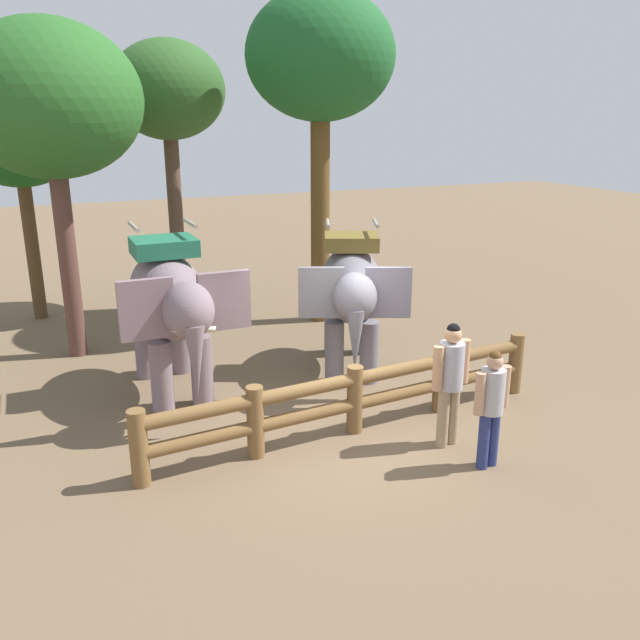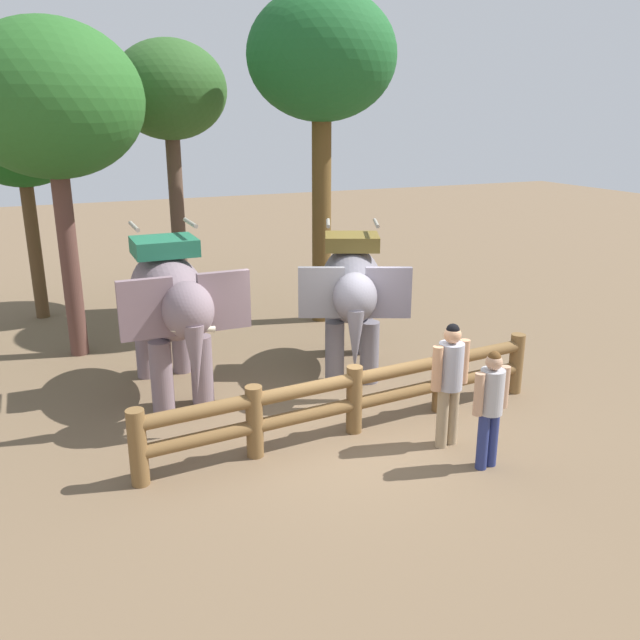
{
  "view_description": "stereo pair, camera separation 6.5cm",
  "coord_description": "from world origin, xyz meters",
  "px_view_note": "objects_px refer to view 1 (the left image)",
  "views": [
    {
      "loc": [
        -4.11,
        -8.11,
        4.59
      ],
      "look_at": [
        0.0,
        1.22,
        1.4
      ],
      "focal_mm": 36.93,
      "sensor_mm": 36.0,
      "label": 1
    },
    {
      "loc": [
        -4.05,
        -8.13,
        4.59
      ],
      "look_at": [
        0.0,
        1.22,
        1.4
      ],
      "focal_mm": 36.93,
      "sensor_mm": 36.0,
      "label": 2
    }
  ],
  "objects_px": {
    "elephant_near_left": "(170,302)",
    "tree_far_right": "(168,94)",
    "tourist_woman_in_black": "(492,401)",
    "elephant_center": "(351,290)",
    "log_fence": "(355,395)",
    "tree_back_center": "(320,61)",
    "tourist_man_in_blue": "(451,376)",
    "tree_far_left": "(17,135)",
    "tree_deep_back": "(50,102)"
  },
  "relations": [
    {
      "from": "elephant_near_left",
      "to": "tree_far_left",
      "type": "distance_m",
      "value": 6.62
    },
    {
      "from": "elephant_center",
      "to": "tree_far_left",
      "type": "xyz_separation_m",
      "value": [
        -5.21,
        5.98,
        2.61
      ]
    },
    {
      "from": "tourist_man_in_blue",
      "to": "tree_far_right",
      "type": "distance_m",
      "value": 9.71
    },
    {
      "from": "log_fence",
      "to": "tree_far_left",
      "type": "bearing_deg",
      "value": 116.73
    },
    {
      "from": "elephant_near_left",
      "to": "tourist_woman_in_black",
      "type": "bearing_deg",
      "value": -50.74
    },
    {
      "from": "tourist_woman_in_black",
      "to": "tourist_man_in_blue",
      "type": "relative_size",
      "value": 0.91
    },
    {
      "from": "tree_far_right",
      "to": "elephant_near_left",
      "type": "bearing_deg",
      "value": -103.31
    },
    {
      "from": "tourist_man_in_blue",
      "to": "tree_far_left",
      "type": "height_order",
      "value": "tree_far_left"
    },
    {
      "from": "tourist_man_in_blue",
      "to": "tree_deep_back",
      "type": "xyz_separation_m",
      "value": [
        -4.59,
        6.14,
        3.74
      ]
    },
    {
      "from": "tree_far_right",
      "to": "tourist_man_in_blue",
      "type": "bearing_deg",
      "value": -77.14
    },
    {
      "from": "elephant_center",
      "to": "tree_deep_back",
      "type": "relative_size",
      "value": 0.53
    },
    {
      "from": "elephant_near_left",
      "to": "tree_back_center",
      "type": "distance_m",
      "value": 6.41
    },
    {
      "from": "tree_deep_back",
      "to": "elephant_near_left",
      "type": "bearing_deg",
      "value": -63.69
    },
    {
      "from": "elephant_center",
      "to": "log_fence",
      "type": "bearing_deg",
      "value": -114.81
    },
    {
      "from": "elephant_center",
      "to": "tree_far_left",
      "type": "height_order",
      "value": "tree_far_left"
    },
    {
      "from": "log_fence",
      "to": "tourist_woman_in_black",
      "type": "bearing_deg",
      "value": -54.2
    },
    {
      "from": "elephant_near_left",
      "to": "tourist_woman_in_black",
      "type": "height_order",
      "value": "elephant_near_left"
    },
    {
      "from": "elephant_center",
      "to": "tree_far_right",
      "type": "bearing_deg",
      "value": 109.89
    },
    {
      "from": "tree_back_center",
      "to": "tree_far_right",
      "type": "relative_size",
      "value": 1.14
    },
    {
      "from": "elephant_near_left",
      "to": "elephant_center",
      "type": "xyz_separation_m",
      "value": [
        3.22,
        -0.19,
        -0.09
      ]
    },
    {
      "from": "tourist_man_in_blue",
      "to": "tree_back_center",
      "type": "bearing_deg",
      "value": 82.91
    },
    {
      "from": "tourist_man_in_blue",
      "to": "tree_deep_back",
      "type": "relative_size",
      "value": 0.3
    },
    {
      "from": "log_fence",
      "to": "tree_back_center",
      "type": "height_order",
      "value": "tree_back_center"
    },
    {
      "from": "tree_far_left",
      "to": "tree_back_center",
      "type": "xyz_separation_m",
      "value": [
        5.99,
        -2.8,
        1.5
      ]
    },
    {
      "from": "elephant_near_left",
      "to": "tree_deep_back",
      "type": "distance_m",
      "value": 4.43
    },
    {
      "from": "elephant_near_left",
      "to": "tree_deep_back",
      "type": "relative_size",
      "value": 0.54
    },
    {
      "from": "log_fence",
      "to": "tree_back_center",
      "type": "distance_m",
      "value": 7.66
    },
    {
      "from": "elephant_center",
      "to": "tourist_man_in_blue",
      "type": "height_order",
      "value": "elephant_center"
    },
    {
      "from": "log_fence",
      "to": "tourist_woman_in_black",
      "type": "relative_size",
      "value": 3.97
    },
    {
      "from": "elephant_center",
      "to": "tree_back_center",
      "type": "height_order",
      "value": "tree_back_center"
    },
    {
      "from": "elephant_center",
      "to": "tourist_woman_in_black",
      "type": "height_order",
      "value": "elephant_center"
    },
    {
      "from": "log_fence",
      "to": "elephant_near_left",
      "type": "relative_size",
      "value": 1.96
    },
    {
      "from": "elephant_center",
      "to": "tourist_woman_in_black",
      "type": "distance_m",
      "value": 3.97
    },
    {
      "from": "elephant_near_left",
      "to": "tourist_woman_in_black",
      "type": "xyz_separation_m",
      "value": [
        3.36,
        -4.11,
        -0.67
      ]
    },
    {
      "from": "tourist_woman_in_black",
      "to": "elephant_center",
      "type": "bearing_deg",
      "value": 92.03
    },
    {
      "from": "tourist_woman_in_black",
      "to": "tree_far_left",
      "type": "distance_m",
      "value": 11.7
    },
    {
      "from": "log_fence",
      "to": "tree_back_center",
      "type": "bearing_deg",
      "value": 71.35
    },
    {
      "from": "elephant_center",
      "to": "tourist_man_in_blue",
      "type": "relative_size",
      "value": 1.78
    },
    {
      "from": "elephant_near_left",
      "to": "elephant_center",
      "type": "bearing_deg",
      "value": -3.38
    },
    {
      "from": "log_fence",
      "to": "tourist_man_in_blue",
      "type": "relative_size",
      "value": 3.6
    },
    {
      "from": "elephant_near_left",
      "to": "tree_far_right",
      "type": "bearing_deg",
      "value": 76.69
    },
    {
      "from": "tourist_woman_in_black",
      "to": "elephant_near_left",
      "type": "bearing_deg",
      "value": 129.26
    },
    {
      "from": "tree_deep_back",
      "to": "tree_back_center",
      "type": "bearing_deg",
      "value": 2.19
    },
    {
      "from": "tree_far_left",
      "to": "tree_back_center",
      "type": "relative_size",
      "value": 0.76
    },
    {
      "from": "elephant_near_left",
      "to": "tourist_woman_in_black",
      "type": "relative_size",
      "value": 2.02
    },
    {
      "from": "elephant_near_left",
      "to": "tree_far_right",
      "type": "distance_m",
      "value": 6.39
    },
    {
      "from": "tree_far_left",
      "to": "tourist_woman_in_black",
      "type": "bearing_deg",
      "value": -61.64
    },
    {
      "from": "tourist_woman_in_black",
      "to": "tree_back_center",
      "type": "relative_size",
      "value": 0.24
    },
    {
      "from": "tourist_man_in_blue",
      "to": "tree_deep_back",
      "type": "distance_m",
      "value": 8.53
    },
    {
      "from": "tree_back_center",
      "to": "tree_far_right",
      "type": "bearing_deg",
      "value": 140.36
    }
  ]
}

